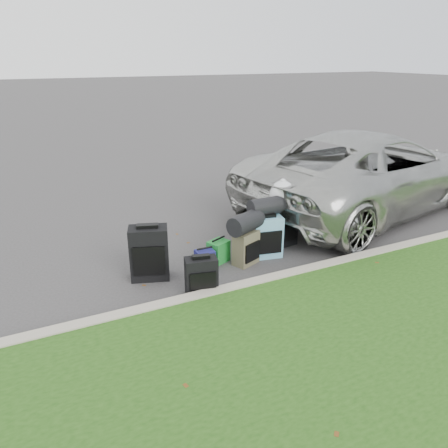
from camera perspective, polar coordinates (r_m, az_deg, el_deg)
name	(u,v)px	position (r m, az deg, el deg)	size (l,w,h in m)	color
ground	(235,259)	(7.05, 1.44, -4.57)	(120.00, 120.00, 0.00)	#383535
curb	(267,282)	(6.25, 5.69, -7.54)	(120.00, 0.18, 0.15)	#9E937F
suv	(369,171)	(9.55, 18.43, 6.58)	(2.73, 5.93, 1.65)	#B7B7B2
suitcase_small_black	(201,276)	(5.96, -2.98, -6.84)	(0.43, 0.24, 0.54)	black
suitcase_large_black_left	(149,253)	(6.41, -9.74, -3.76)	(0.55, 0.33, 0.79)	black
suitcase_olive	(246,248)	(6.80, 2.87, -3.12)	(0.39, 0.25, 0.54)	#45412D
suitcase_teal	(267,237)	(7.05, 5.61, -1.68)	(0.47, 0.28, 0.68)	teal
suitcase_large_black_right	(282,225)	(7.50, 7.62, -0.17)	(0.48, 0.29, 0.71)	black
tote_green	(218,251)	(6.91, -0.73, -3.57)	(0.30, 0.24, 0.34)	#1C812D
tote_navy	(205,259)	(6.71, -2.52, -4.63)	(0.27, 0.22, 0.29)	navy
duffel_left	(245,223)	(6.62, 2.83, 0.15)	(0.30, 0.30, 0.56)	black
duffel_right	(265,207)	(6.95, 5.35, 2.27)	(0.29, 0.29, 0.51)	black
trash_bag	(282,194)	(7.27, 7.63, 3.92)	(0.43, 0.43, 0.43)	silver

